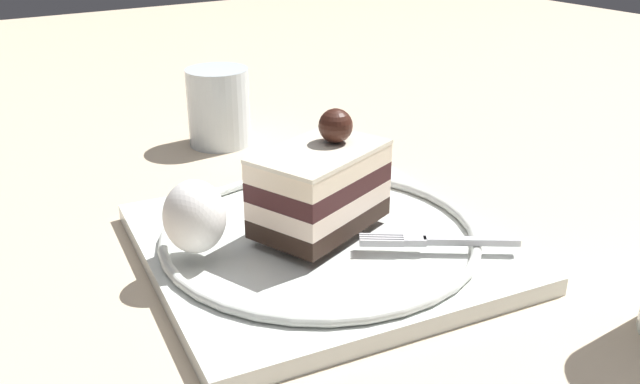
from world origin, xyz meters
TOP-DOWN VIEW (x-y plane):
  - ground_plane at (0.00, 0.00)m, footprint 2.40×2.40m
  - dessert_plate at (-0.01, 0.02)m, footprint 0.28×0.28m
  - cake_slice at (-0.02, 0.01)m, footprint 0.11×0.09m
  - whipped_cream_dollop at (0.08, -0.00)m, footprint 0.04×0.04m
  - fork at (-0.07, 0.08)m, footprint 0.10×0.07m
  - drink_glass_near at (-0.06, -0.25)m, footprint 0.07×0.07m

SIDE VIEW (x-z plane):
  - ground_plane at x=0.00m, z-range 0.00..0.00m
  - dessert_plate at x=-0.01m, z-range 0.00..0.02m
  - fork at x=-0.07m, z-range 0.02..0.03m
  - drink_glass_near at x=-0.06m, z-range 0.00..0.08m
  - whipped_cream_dollop at x=0.08m, z-range 0.02..0.07m
  - cake_slice at x=-0.02m, z-range 0.01..0.10m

